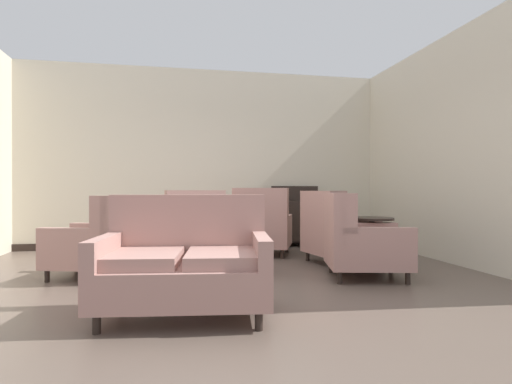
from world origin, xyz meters
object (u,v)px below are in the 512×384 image
Objects in this scene: armchair_far_left at (335,233)px; sideboard at (297,220)px; coffee_table at (233,246)px; settee at (185,265)px; armchair_near_window at (359,242)px; armchair_back_corner at (98,242)px; armchair_beside_settee at (263,227)px; armchair_near_sideboard at (193,230)px; side_table at (372,238)px; porcelain_vase at (229,226)px.

sideboard reaches higher than armchair_far_left.
sideboard reaches higher than coffee_table.
settee is 4.40m from sideboard.
sideboard reaches higher than armchair_near_window.
settee is 1.33× the size of sideboard.
armchair_far_left reaches higher than settee.
sideboard reaches higher than armchair_back_corner.
armchair_back_corner is at bearing 127.16° from settee.
armchair_beside_settee is at bearing 34.95° from armchair_near_window.
side_table is at bearing 142.09° from armchair_near_sideboard.
porcelain_vase is at bearing 83.57° from armchair_beside_settee.
porcelain_vase is 0.24× the size of settee.
armchair_near_window is 1.55× the size of side_table.
armchair_far_left is at bearing 154.70° from armchair_beside_settee.
porcelain_vase is 1.54m from armchair_beside_settee.
settee is 2.68m from armchair_near_sideboard.
settee reaches higher than armchair_back_corner.
armchair_beside_settee reaches higher than armchair_back_corner.
armchair_beside_settee is at bearing 62.57° from porcelain_vase.
settee is at bearing 87.32° from armchair_beside_settee.
armchair_beside_settee is (1.09, 0.21, 0.01)m from armchair_near_sideboard.
armchair_back_corner is 3.09m from armchair_far_left.
armchair_beside_settee reaches higher than armchair_far_left.
armchair_near_window is (1.85, -1.63, -0.02)m from armchair_near_sideboard.
armchair_near_sideboard is (-0.39, 1.15, -0.16)m from porcelain_vase.
porcelain_vase is 0.34× the size of armchair_near_window.
coffee_table is 1.63m from settee.
armchair_back_corner is (-1.52, 0.16, -0.18)m from porcelain_vase.
armchair_near_sideboard is at bearing 31.87° from armchair_beside_settee.
coffee_table is at bearing 84.32° from armchair_near_window.
armchair_back_corner is at bearing 173.78° from coffee_table.
armchair_back_corner is at bearing 49.38° from armchair_beside_settee.
sideboard is (0.01, 1.85, 0.05)m from armchair_far_left.
settee reaches higher than porcelain_vase.
armchair_back_corner is (-0.96, 1.68, 0.00)m from settee.
armchair_far_left is at bearing 118.91° from side_table.
armchair_beside_settee reaches higher than settee.
armchair_near_window is at bearing -130.79° from side_table.
coffee_table is 0.74× the size of sideboard.
armchair_near_sideboard is at bearing 110.56° from coffee_table.
armchair_near_sideboard is 0.98× the size of armchair_near_window.
armchair_far_left reaches higher than porcelain_vase.
coffee_table is at bearing 100.34° from armchair_back_corner.
sideboard is (0.09, 2.82, 0.06)m from armchair_near_window.
porcelain_vase reaches higher than coffee_table.
armchair_back_corner is 2.53m from armchair_beside_settee.
armchair_back_corner is at bearing 176.54° from side_table.
armchair_beside_settee is 1.81m from side_table.
porcelain_vase is 0.33× the size of armchair_beside_settee.
porcelain_vase is 2.80m from sideboard.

